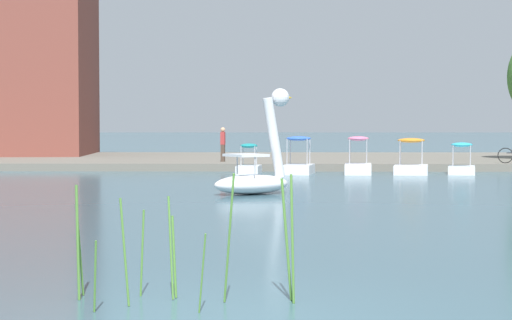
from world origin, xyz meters
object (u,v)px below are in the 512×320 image
Objects in this scene: pedal_boat_pink at (358,164)px; pedal_boat_blue at (299,163)px; pedal_boat_orange at (411,165)px; pedal_boat_cyan at (462,165)px; pedal_boat_teal at (249,165)px; person_on_path at (223,143)px; swan_boat at (256,171)px.

pedal_boat_blue is at bearing 178.09° from pedal_boat_pink.
pedal_boat_orange reaches higher than pedal_boat_cyan.
pedal_boat_teal is at bearing 177.42° from pedal_boat_pink.
pedal_boat_orange is 1.44× the size of person_on_path.
pedal_boat_teal is 7.07m from pedal_boat_orange.
pedal_boat_teal is 2.18m from pedal_boat_blue.
pedal_boat_teal is at bearing 179.42° from pedal_boat_cyan.
pedal_boat_pink is 2.30m from pedal_boat_orange.
pedal_boat_pink is (2.59, -0.09, -0.02)m from pedal_boat_blue.
pedal_boat_teal is at bearing -72.55° from person_on_path.
pedal_boat_teal is at bearing 92.66° from swan_boat.
pedal_boat_orange is (7.06, -0.22, 0.05)m from pedal_boat_teal.
pedal_boat_blue is 4.89m from pedal_boat_orange.
swan_boat reaches higher than pedal_boat_pink.
swan_boat is at bearing -98.47° from pedal_boat_blue.
swan_boat reaches higher than pedal_boat_blue.
pedal_boat_orange is (4.89, -0.09, -0.05)m from pedal_boat_blue.
swan_boat is at bearing -128.19° from pedal_boat_cyan.
person_on_path is (-3.57, 4.56, 0.77)m from pedal_boat_blue.
pedal_boat_cyan is (9.28, -0.09, 0.01)m from pedal_boat_teal.
pedal_boat_pink is at bearing -2.58° from pedal_boat_teal.
swan_boat is 1.46× the size of pedal_boat_pink.
pedal_boat_orange is at bearing 59.29° from swan_boat.
pedal_boat_blue reaches higher than pedal_boat_teal.
pedal_boat_teal is 0.85× the size of pedal_boat_pink.
pedal_boat_blue is 1.35× the size of person_on_path.
pedal_boat_pink reaches higher than pedal_boat_cyan.
pedal_boat_blue is at bearing -179.71° from pedal_boat_cyan.
pedal_boat_pink is (4.25, 11.01, -0.25)m from swan_boat.
swan_boat is 14.17m from pedal_boat_cyan.
person_on_path is (-8.46, 4.65, 0.83)m from pedal_boat_orange.
pedal_boat_pink is 0.96× the size of pedal_boat_cyan.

